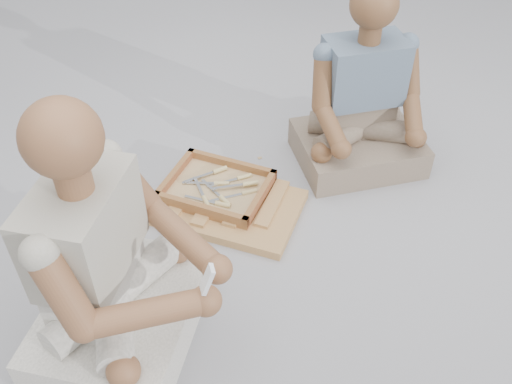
{
  "coord_description": "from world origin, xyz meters",
  "views": [
    {
      "loc": [
        -0.08,
        -1.53,
        1.8
      ],
      "look_at": [
        -0.12,
        0.16,
        0.3
      ],
      "focal_mm": 40.0,
      "sensor_mm": 36.0,
      "label": 1
    }
  ],
  "objects_px": {
    "carved_panel": "(228,207)",
    "craftsman": "(109,271)",
    "companion": "(362,108)",
    "tool_tray": "(217,188)"
  },
  "relations": [
    {
      "from": "carved_panel",
      "to": "companion",
      "type": "xyz_separation_m",
      "value": [
        0.62,
        0.4,
        0.28
      ]
    },
    {
      "from": "tool_tray",
      "to": "companion",
      "type": "height_order",
      "value": "companion"
    },
    {
      "from": "tool_tray",
      "to": "craftsman",
      "type": "bearing_deg",
      "value": -111.49
    },
    {
      "from": "carved_panel",
      "to": "tool_tray",
      "type": "relative_size",
      "value": 1.15
    },
    {
      "from": "carved_panel",
      "to": "craftsman",
      "type": "height_order",
      "value": "craftsman"
    },
    {
      "from": "craftsman",
      "to": "companion",
      "type": "xyz_separation_m",
      "value": [
        0.97,
        1.06,
        -0.04
      ]
    },
    {
      "from": "tool_tray",
      "to": "companion",
      "type": "distance_m",
      "value": 0.79
    },
    {
      "from": "craftsman",
      "to": "companion",
      "type": "bearing_deg",
      "value": 148.88
    },
    {
      "from": "carved_panel",
      "to": "craftsman",
      "type": "bearing_deg",
      "value": -117.77
    },
    {
      "from": "carved_panel",
      "to": "craftsman",
      "type": "relative_size",
      "value": 0.64
    }
  ]
}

